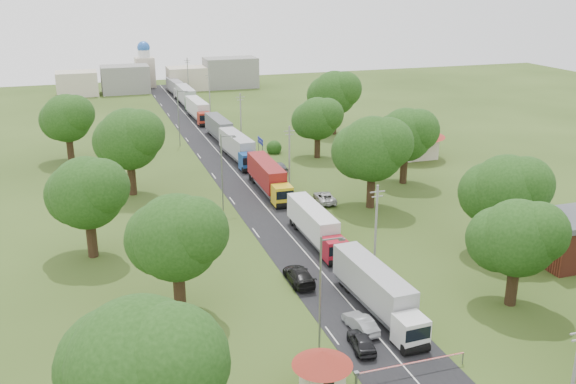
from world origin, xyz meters
name	(u,v)px	position (x,y,z in m)	size (l,w,h in m)	color
ground	(302,249)	(0.00, 0.00, 0.00)	(260.00, 260.00, 0.00)	#2D4115
road	(254,194)	(0.00, 20.00, 0.00)	(8.00, 200.00, 0.04)	black
boom_barrier	(395,368)	(-1.36, -25.00, 0.89)	(9.22, 0.35, 1.18)	slate
guard_booth	(322,367)	(-7.20, -25.00, 2.16)	(4.40, 4.40, 3.45)	beige
info_sign	(260,145)	(5.20, 35.00, 3.00)	(0.12, 3.10, 4.10)	slate
pole_0	(573,384)	(5.50, -35.00, 4.68)	(1.60, 0.24, 9.00)	gray
pole_1	(376,226)	(5.50, -7.00, 4.68)	(1.60, 0.24, 9.00)	gray
pole_2	(289,156)	(5.50, 21.00, 4.68)	(1.60, 0.24, 9.00)	gray
pole_3	(241,117)	(5.50, 49.00, 4.68)	(1.60, 0.24, 9.00)	gray
pole_4	(210,92)	(5.50, 77.00, 4.68)	(1.60, 0.24, 9.00)	gray
pole_5	(188,75)	(5.50, 105.00, 4.68)	(1.60, 0.24, 9.00)	gray
lamp_0	(322,290)	(-5.35, -20.00, 5.55)	(2.03, 0.22, 10.00)	slate
lamp_1	(223,168)	(-5.35, 15.00, 5.55)	(2.03, 0.22, 10.00)	slate
lamp_2	(179,115)	(-5.35, 50.00, 5.55)	(2.03, 0.22, 10.00)	slate
tree_2	(517,237)	(13.99, -17.86, 6.60)	(8.00, 8.00, 10.10)	#382616
tree_3	(505,190)	(19.99, -7.84, 7.22)	(8.80, 8.80, 11.07)	#382616
tree_4	(372,149)	(12.99, 10.17, 7.85)	(9.60, 9.60, 12.05)	#382616
tree_5	(405,134)	(21.99, 18.16, 7.22)	(8.80, 8.80, 11.07)	#382616
tree_6	(317,118)	(14.99, 35.14, 6.60)	(8.00, 8.00, 10.10)	#382616
tree_7	(334,93)	(23.99, 50.17, 7.85)	(9.60, 9.60, 12.05)	#382616
tree_9	(140,368)	(-20.01, -29.83, 7.85)	(9.60, 9.60, 12.05)	#382616
tree_10	(176,237)	(-15.01, -9.84, 7.22)	(8.80, 8.80, 11.07)	#382616
tree_11	(87,192)	(-22.01, 5.16, 7.22)	(8.80, 8.80, 11.07)	#382616
tree_12	(129,139)	(-16.01, 25.17, 7.85)	(9.60, 9.60, 12.05)	#382616
tree_13	(67,118)	(-24.01, 45.16, 7.22)	(8.80, 8.80, 11.07)	#382616
house_brick	(574,238)	(26.00, -12.00, 2.65)	(8.60, 6.60, 5.20)	maroon
house_cream	(413,136)	(30.00, 30.00, 3.64)	(10.08, 10.08, 5.80)	beige
distant_town	(167,77)	(0.68, 110.00, 3.49)	(52.00, 8.00, 8.00)	gray
church	(145,67)	(-4.00, 118.00, 5.39)	(5.00, 5.00, 12.30)	beige
truck_0	(377,291)	(1.72, -15.46, 2.12)	(3.03, 14.46, 4.00)	silver
truck_1	(315,225)	(2.11, 1.43, 2.02)	(2.38, 13.76, 3.82)	maroon
truck_2	(268,177)	(2.16, 20.22, 2.18)	(2.74, 14.83, 4.11)	gold
truck_3	(238,148)	(2.04, 37.26, 2.19)	(3.34, 14.96, 4.13)	navy
truck_4	(220,129)	(2.22, 51.92, 2.10)	(2.91, 14.30, 3.95)	silver
truck_5	(198,110)	(1.72, 70.69, 2.16)	(3.00, 14.75, 4.08)	maroon
truck_6	(186,96)	(1.95, 86.99, 2.25)	(2.82, 15.29, 4.24)	#235D26
truck_7	(175,87)	(1.75, 102.62, 1.98)	(2.98, 13.52, 3.73)	#A4A4A4
car_lane_front	(361,342)	(-2.10, -20.62, 0.69)	(1.63, 4.04, 1.38)	black
car_lane_mid	(361,323)	(-1.00, -18.00, 0.69)	(1.47, 4.21, 1.39)	#96999E
car_lane_rear	(299,276)	(-3.00, -7.83, 0.77)	(2.17, 5.33, 1.55)	black
car_verge_near	(325,198)	(8.00, 13.55, 0.70)	(2.31, 5.02, 1.39)	#B1B1B1
car_verge_far	(279,167)	(6.51, 29.26, 0.75)	(1.77, 4.39, 1.50)	#5C6063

